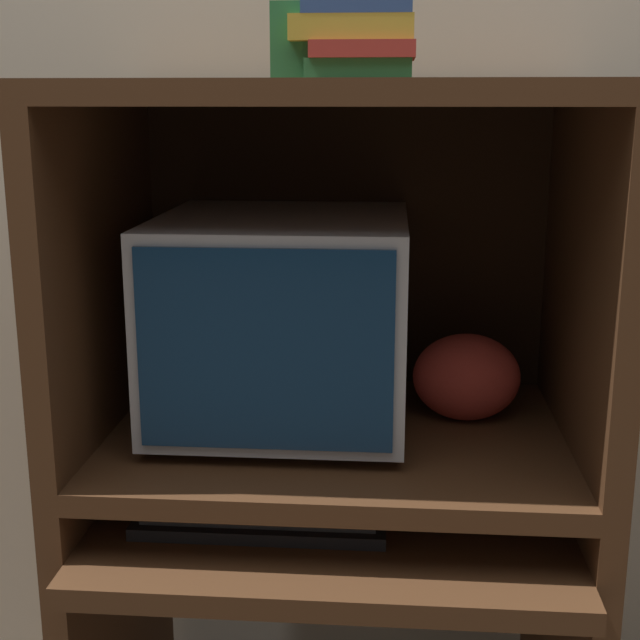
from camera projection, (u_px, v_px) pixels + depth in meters
wall_back at (349, 123)px, 1.79m from camera, size 6.00×0.06×2.60m
desk_base at (334, 627)px, 1.61m from camera, size 0.86×0.67×0.67m
desk_monitor_shelf at (337, 444)px, 1.57m from camera, size 0.86×0.60×0.11m
hutch_upper at (339, 207)px, 1.50m from camera, size 0.86×0.60×0.59m
crt_monitor at (283, 317)px, 1.56m from camera, size 0.43×0.47×0.37m
keyboard at (262, 515)px, 1.46m from camera, size 0.41×0.17×0.03m
mouse at (421, 519)px, 1.44m from camera, size 0.07×0.05×0.03m
snack_bag at (466, 377)px, 1.60m from camera, size 0.19×0.14×0.16m
book_stack at (358, 39)px, 1.39m from camera, size 0.19×0.15×0.13m
storage_box at (329, 44)px, 1.43m from camera, size 0.17×0.15×0.12m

